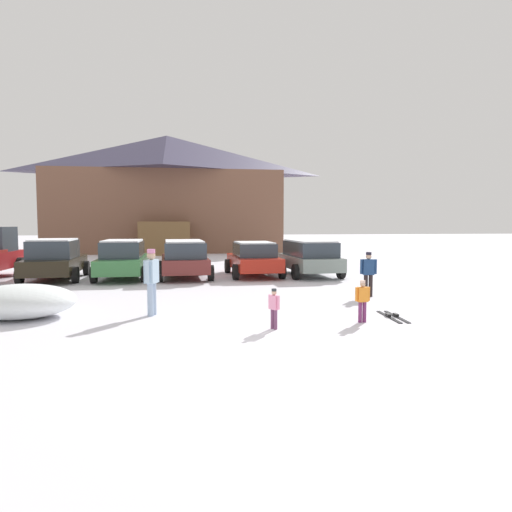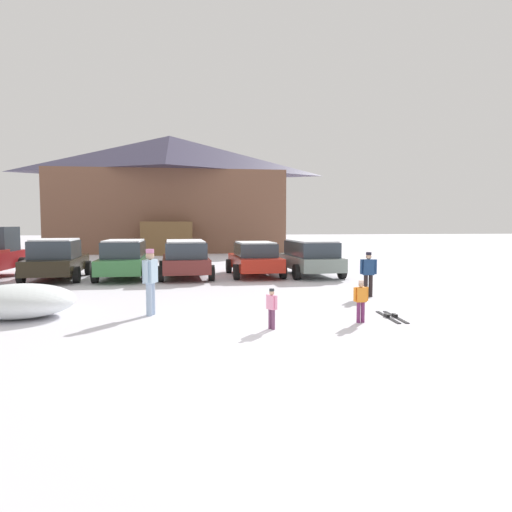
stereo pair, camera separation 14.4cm
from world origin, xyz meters
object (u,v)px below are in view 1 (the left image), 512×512
at_px(parked_green_coupe, 123,259).
at_px(parked_maroon_van, 184,257).
at_px(skier_child_in_orange_jacket, 363,299).
at_px(skier_child_in_pink_snowsuit, 274,306).
at_px(ski_lodge, 167,193).
at_px(parked_black_sedan, 55,259).
at_px(parked_red_sedan, 254,258).
at_px(skier_teen_in_navy_coat, 368,271).
at_px(parked_grey_wagon, 309,256).
at_px(pair_of_skis, 393,316).
at_px(skier_adult_in_blue_parka, 152,278).
at_px(plowed_snow_pile, 20,301).

relative_size(parked_green_coupe, parked_maroon_van, 1.10).
relative_size(skier_child_in_orange_jacket, skier_child_in_pink_snowsuit, 1.11).
height_order(ski_lodge, parked_black_sedan, ski_lodge).
relative_size(parked_black_sedan, parked_red_sedan, 1.04).
relative_size(ski_lodge, skier_teen_in_navy_coat, 13.17).
bearing_deg(parked_grey_wagon, ski_lodge, 110.75).
height_order(ski_lodge, skier_teen_in_navy_coat, ski_lodge).
relative_size(parked_black_sedan, pair_of_skis, 3.08).
bearing_deg(ski_lodge, parked_black_sedan, -100.26).
distance_m(parked_maroon_van, skier_adult_in_blue_parka, 7.84).
xyz_separation_m(parked_black_sedan, skier_child_in_pink_snowsuit, (7.37, -9.71, -0.33)).
xyz_separation_m(parked_green_coupe, parked_maroon_van, (2.50, -0.09, 0.04)).
bearing_deg(parked_maroon_van, parked_green_coupe, 177.94).
bearing_deg(skier_child_in_pink_snowsuit, skier_adult_in_blue_parka, 146.14).
relative_size(parked_green_coupe, skier_teen_in_navy_coat, 3.31).
relative_size(parked_green_coupe, skier_child_in_orange_jacket, 4.71).
bearing_deg(parked_green_coupe, parked_black_sedan, -178.81).
height_order(parked_black_sedan, pair_of_skis, parked_black_sedan).
xyz_separation_m(parked_black_sedan, skier_child_in_orange_jacket, (9.53, -9.31, -0.28)).
relative_size(skier_teen_in_navy_coat, plowed_snow_pile, 0.54).
distance_m(ski_lodge, skier_teen_in_navy_coat, 26.22).
distance_m(parked_red_sedan, parked_grey_wagon, 2.44).
distance_m(parked_red_sedan, skier_adult_in_blue_parka, 8.89).
bearing_deg(parked_maroon_van, plowed_snow_pile, -116.12).
xyz_separation_m(skier_adult_in_blue_parka, skier_child_in_pink_snowsuit, (2.78, -1.87, -0.44)).
distance_m(parked_black_sedan, skier_child_in_orange_jacket, 13.33).
bearing_deg(plowed_snow_pile, parked_red_sedan, 49.81).
height_order(ski_lodge, skier_child_in_pink_snowsuit, ski_lodge).
xyz_separation_m(parked_red_sedan, skier_teen_in_navy_coat, (2.86, -6.04, 0.03)).
bearing_deg(skier_child_in_pink_snowsuit, parked_green_coupe, 115.51).
distance_m(parked_grey_wagon, skier_child_in_pink_snowsuit, 10.28).
bearing_deg(parked_maroon_van, parked_red_sedan, 5.85).
height_order(parked_black_sedan, skier_child_in_orange_jacket, parked_black_sedan).
distance_m(parked_black_sedan, skier_teen_in_navy_coat, 12.48).
height_order(parked_maroon_van, skier_teen_in_navy_coat, parked_maroon_van).
relative_size(parked_maroon_van, plowed_snow_pile, 1.63).
relative_size(parked_green_coupe, parked_red_sedan, 1.07).
bearing_deg(parked_grey_wagon, skier_child_in_orange_jacket, -96.69).
distance_m(skier_teen_in_navy_coat, skier_child_in_orange_jacket, 3.87).
xyz_separation_m(parked_grey_wagon, skier_teen_in_navy_coat, (0.44, -5.79, -0.06)).
bearing_deg(pair_of_skis, parked_red_sedan, 104.09).
height_order(parked_red_sedan, skier_child_in_pink_snowsuit, parked_red_sedan).
relative_size(ski_lodge, pair_of_skis, 12.69).
xyz_separation_m(parked_black_sedan, parked_green_coupe, (2.71, 0.06, -0.02)).
relative_size(skier_adult_in_blue_parka, pair_of_skis, 1.14).
height_order(parked_green_coupe, skier_child_in_orange_jacket, parked_green_coupe).
height_order(parked_maroon_van, skier_adult_in_blue_parka, skier_adult_in_blue_parka).
distance_m(parked_grey_wagon, plowed_snow_pile, 12.05).
distance_m(skier_teen_in_navy_coat, pair_of_skis, 3.23).
bearing_deg(parked_black_sedan, skier_teen_in_navy_coat, -27.52).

